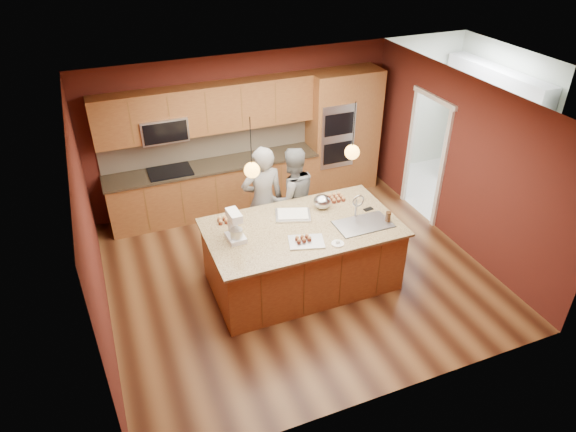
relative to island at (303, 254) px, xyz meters
name	(u,v)px	position (x,y,z in m)	size (l,w,h in m)	color
floor	(296,271)	(0.00, 0.26, -0.51)	(5.50, 5.50, 0.00)	#402112
ceiling	(298,102)	(0.00, 0.26, 2.19)	(5.50, 5.50, 0.00)	silver
wall_back	(243,130)	(0.00, 2.76, 0.84)	(5.50, 5.50, 0.00)	#531E17
wall_front	(392,309)	(0.00, -2.24, 0.84)	(5.50, 5.50, 0.00)	#531E17
wall_left	(90,237)	(-2.75, 0.26, 0.84)	(5.00, 5.00, 0.00)	#531E17
wall_right	(459,162)	(2.75, 0.26, 0.84)	(5.00, 5.00, 0.00)	#531E17
cabinet_run	(211,161)	(-0.68, 2.51, 0.48)	(3.74, 0.64, 2.30)	brown
oven_column	(342,132)	(1.85, 2.46, 0.65)	(1.30, 0.62, 2.30)	brown
doorway_trim	(425,159)	(2.73, 1.06, 0.54)	(0.08, 1.11, 2.20)	white
laundry_room	(496,90)	(4.35, 1.46, 1.44)	(2.60, 2.70, 2.70)	silver
pendant_left	(252,170)	(-0.72, 0.00, 1.50)	(0.20, 0.20, 0.80)	black
pendant_right	(352,152)	(0.69, 0.00, 1.50)	(0.20, 0.20, 0.80)	black
island	(303,254)	(0.00, 0.00, 0.00)	(2.69, 1.50, 1.37)	brown
person_left	(263,201)	(-0.25, 1.01, 0.40)	(0.66, 0.43, 1.81)	black
person_right	(292,198)	(0.24, 1.01, 0.34)	(0.83, 0.64, 1.70)	slate
stand_mixer	(235,228)	(-0.97, 0.05, 0.67)	(0.24, 0.32, 0.43)	white
sheet_cake	(293,215)	(-0.04, 0.30, 0.51)	(0.59, 0.51, 0.05)	silver
cooling_rack	(306,242)	(-0.12, -0.37, 0.50)	(0.46, 0.33, 0.02)	silver
mixing_bowl	(322,202)	(0.45, 0.36, 0.59)	(0.26, 0.26, 0.22)	#B7BBBF
plate	(338,244)	(0.25, -0.56, 0.49)	(0.17, 0.17, 0.01)	white
tumbler	(388,217)	(1.15, -0.33, 0.56)	(0.08, 0.08, 0.15)	#3A2312
phone	(368,209)	(1.06, 0.06, 0.49)	(0.14, 0.08, 0.01)	black
cupcakes_left	(223,220)	(-1.02, 0.52, 0.52)	(0.16, 0.16, 0.07)	#B87E49
cupcakes_rack	(303,238)	(-0.16, -0.34, 0.54)	(0.22, 0.15, 0.07)	#B87E49
cupcakes_right	(337,197)	(0.76, 0.49, 0.52)	(0.24, 0.24, 0.07)	#B87E49
washer	(482,173)	(4.19, 1.18, -0.06)	(0.56, 0.58, 0.90)	white
dryer	(464,157)	(4.24, 1.79, -0.02)	(0.61, 0.63, 0.98)	white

